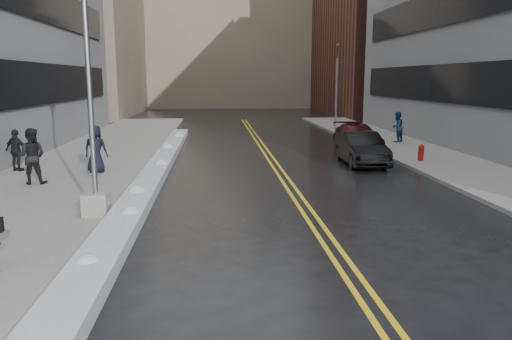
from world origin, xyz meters
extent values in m
plane|color=black|center=(0.00, 0.00, 0.00)|extent=(160.00, 160.00, 0.00)
cube|color=gray|center=(-5.75, 10.00, 0.07)|extent=(5.50, 50.00, 0.15)
cube|color=gray|center=(10.00, 10.00, 0.07)|extent=(4.00, 50.00, 0.15)
cube|color=gold|center=(2.35, 10.00, 0.00)|extent=(0.12, 50.00, 0.01)
cube|color=gold|center=(2.65, 10.00, 0.00)|extent=(0.12, 50.00, 0.01)
cube|color=silver|center=(-2.45, 8.00, 0.17)|extent=(0.90, 30.00, 0.34)
cube|color=gray|center=(-15.50, 44.00, 9.00)|extent=(14.00, 22.00, 18.00)
cube|color=gray|center=(2.00, 60.00, 11.00)|extent=(36.00, 16.00, 22.00)
cube|color=gray|center=(-3.30, 2.00, 0.45)|extent=(0.65, 0.65, 0.60)
cylinder|color=gray|center=(-3.30, 2.00, 4.25)|extent=(0.14, 0.14, 7.00)
cylinder|color=maroon|center=(9.00, 10.00, 0.45)|extent=(0.24, 0.24, 0.60)
sphere|color=maroon|center=(9.00, 10.00, 0.75)|extent=(0.26, 0.26, 0.26)
cylinder|color=maroon|center=(9.00, 10.00, 0.50)|extent=(0.25, 0.10, 0.10)
cylinder|color=gray|center=(8.50, 24.00, 2.65)|extent=(0.14, 0.14, 5.00)
imported|color=#594C0C|center=(8.50, 24.00, 5.65)|extent=(0.16, 0.20, 1.00)
imported|color=black|center=(-6.42, 6.28, 1.12)|extent=(0.95, 0.75, 1.93)
imported|color=black|center=(-4.73, 8.28, 1.07)|extent=(0.97, 0.71, 1.83)
imported|color=black|center=(-7.90, 8.81, 0.98)|extent=(1.05, 0.73, 1.65)
imported|color=navy|center=(10.28, 16.54, 1.02)|extent=(1.07, 1.05, 1.74)
imported|color=black|center=(6.28, 10.05, 0.72)|extent=(1.60, 4.39, 1.44)
imported|color=#3E0911|center=(7.50, 14.86, 0.68)|extent=(1.92, 4.67, 1.35)
camera|label=1|loc=(-0.07, -11.26, 3.75)|focal=35.00mm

